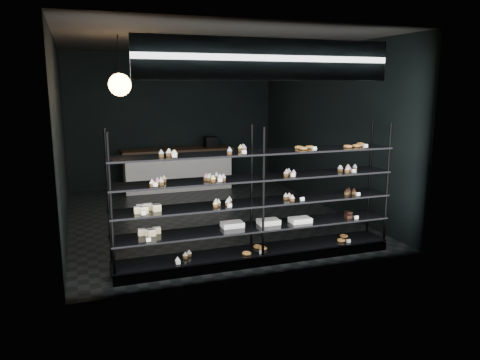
{
  "coord_description": "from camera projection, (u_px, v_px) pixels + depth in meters",
  "views": [
    {
      "loc": [
        -2.27,
        -8.29,
        2.44
      ],
      "look_at": [
        -0.01,
        -1.9,
        1.07
      ],
      "focal_mm": 35.0,
      "sensor_mm": 36.0,
      "label": 1
    }
  ],
  "objects": [
    {
      "name": "pendant_lamp",
      "position": [
        120.0,
        85.0,
        7.07
      ],
      "size": [
        0.34,
        0.34,
        0.9
      ],
      "color": "black",
      "rests_on": "room"
    },
    {
      "name": "signage",
      "position": [
        269.0,
        59.0,
        5.63
      ],
      "size": [
        3.3,
        0.05,
        0.5
      ],
      "color": "#0C133E",
      "rests_on": "room"
    },
    {
      "name": "display_shelf",
      "position": [
        256.0,
        218.0,
        6.5
      ],
      "size": [
        4.0,
        0.5,
        1.91
      ],
      "color": "black",
      "rests_on": "room"
    },
    {
      "name": "service_counter",
      "position": [
        178.0,
        169.0,
        11.09
      ],
      "size": [
        2.59,
        0.65,
        1.23
      ],
      "color": "silver",
      "rests_on": "room"
    },
    {
      "name": "room",
      "position": [
        206.0,
        132.0,
        8.57
      ],
      "size": [
        5.01,
        6.01,
        3.2
      ],
      "color": "black",
      "rests_on": "ground"
    }
  ]
}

